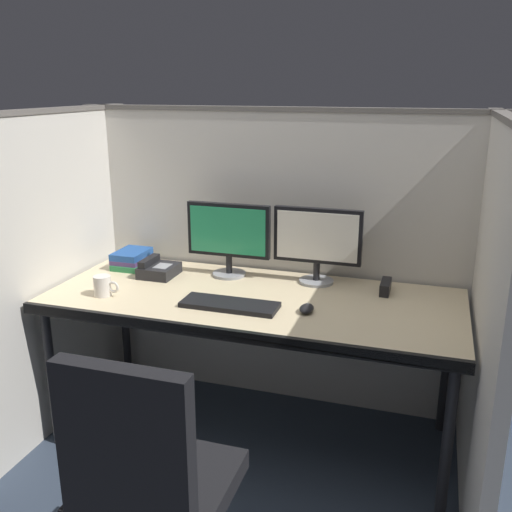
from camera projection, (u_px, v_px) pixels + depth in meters
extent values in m
plane|color=#2D3847|center=(233.00, 472.00, 2.58)|extent=(8.00, 8.00, 0.00)
cube|color=beige|center=(278.00, 262.00, 3.03)|extent=(2.20, 0.05, 1.55)
cube|color=#605B56|center=(280.00, 109.00, 2.80)|extent=(2.21, 0.06, 0.02)
cube|color=beige|center=(55.00, 275.00, 2.82)|extent=(0.05, 1.40, 1.55)
cube|color=#605B56|center=(38.00, 111.00, 2.59)|extent=(0.06, 1.41, 0.02)
cube|color=beige|center=(485.00, 324.00, 2.25)|extent=(0.05, 1.40, 1.55)
cube|color=#605B56|center=(511.00, 119.00, 2.02)|extent=(0.06, 1.41, 0.02)
cube|color=beige|center=(253.00, 300.00, 2.64)|extent=(1.90, 0.80, 0.04)
cube|color=black|center=(223.00, 334.00, 2.29)|extent=(1.90, 0.02, 0.05)
cylinder|color=black|center=(52.00, 378.00, 2.70)|extent=(0.04, 0.04, 0.70)
cylinder|color=black|center=(447.00, 447.00, 2.18)|extent=(0.04, 0.04, 0.70)
cylinder|color=black|center=(125.00, 323.00, 3.32)|extent=(0.04, 0.04, 0.70)
cylinder|color=black|center=(446.00, 367.00, 2.80)|extent=(0.04, 0.04, 0.70)
cube|color=black|center=(161.00, 487.00, 1.80)|extent=(0.44, 0.44, 0.07)
cube|color=black|center=(125.00, 447.00, 1.55)|extent=(0.40, 0.06, 0.48)
cylinder|color=gray|center=(229.00, 274.00, 2.92)|extent=(0.17, 0.17, 0.01)
cylinder|color=black|center=(229.00, 264.00, 2.91)|extent=(0.03, 0.03, 0.09)
cube|color=black|center=(229.00, 230.00, 2.86)|extent=(0.43, 0.03, 0.27)
cube|color=#268C59|center=(227.00, 231.00, 2.84)|extent=(0.39, 0.01, 0.23)
cylinder|color=gray|center=(316.00, 281.00, 2.82)|extent=(0.17, 0.17, 0.01)
cylinder|color=black|center=(317.00, 271.00, 2.80)|extent=(0.03, 0.03, 0.09)
cube|color=black|center=(318.00, 236.00, 2.75)|extent=(0.43, 0.03, 0.27)
cube|color=silver|center=(317.00, 237.00, 2.73)|extent=(0.39, 0.01, 0.23)
cube|color=black|center=(230.00, 305.00, 2.51)|extent=(0.43, 0.15, 0.02)
ellipsoid|color=black|center=(307.00, 309.00, 2.45)|extent=(0.06, 0.10, 0.03)
cylinder|color=#59595B|center=(308.00, 304.00, 2.46)|extent=(0.01, 0.01, 0.01)
cube|color=black|center=(159.00, 270.00, 2.91)|extent=(0.17, 0.19, 0.06)
cube|color=black|center=(149.00, 261.00, 2.91)|extent=(0.04, 0.17, 0.03)
cube|color=gray|center=(162.00, 266.00, 2.89)|extent=(0.07, 0.09, 0.00)
cube|color=black|center=(386.00, 287.00, 2.68)|extent=(0.04, 0.15, 0.06)
cylinder|color=silver|center=(102.00, 286.00, 2.63)|extent=(0.08, 0.08, 0.09)
torus|color=silver|center=(113.00, 287.00, 2.62)|extent=(0.06, 0.01, 0.06)
cube|color=#26723F|center=(132.00, 264.00, 3.06)|extent=(0.15, 0.21, 0.03)
cube|color=#4C3366|center=(132.00, 259.00, 3.06)|extent=(0.15, 0.21, 0.02)
cube|color=#1E478C|center=(131.00, 254.00, 3.05)|extent=(0.15, 0.21, 0.03)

